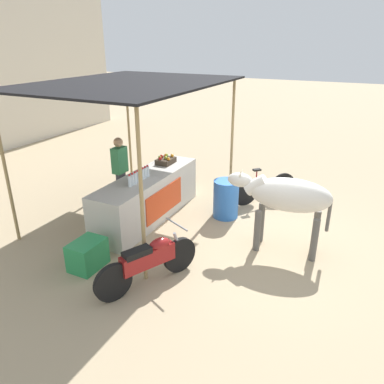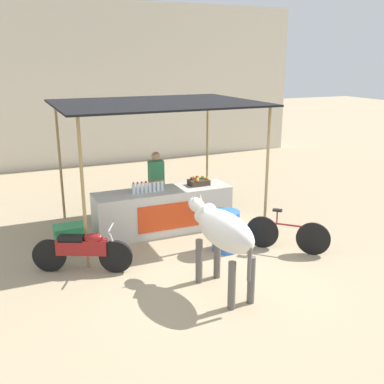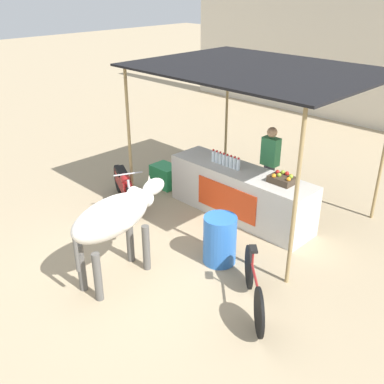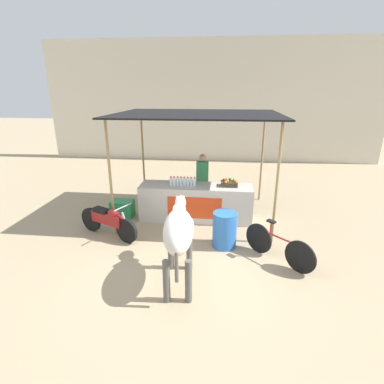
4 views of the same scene
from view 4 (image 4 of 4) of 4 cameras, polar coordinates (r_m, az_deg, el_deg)
The scene contains 12 objects.
ground_plane at distance 6.37m, azimuth -1.22°, elevation -13.12°, with size 60.00×60.00×0.00m, color tan.
building_wall_far at distance 15.00m, azimuth 3.64°, elevation 16.73°, with size 16.00×0.50×5.60m, color beige.
stall_counter at distance 8.12m, azimuth 0.75°, elevation -1.98°, with size 3.00×0.82×0.96m.
stall_awning at distance 7.91m, azimuth 1.04°, elevation 13.95°, with size 4.20×3.20×2.81m.
water_bottle_row at distance 7.92m, azimuth -1.78°, elevation 2.02°, with size 0.70×0.07×0.25m.
fruit_crate at distance 7.96m, azimuth 7.11°, elevation 1.66°, with size 0.44×0.32×0.18m.
vendor_behind_counter at distance 8.70m, azimuth 1.98°, elevation 2.03°, with size 0.34×0.22×1.65m.
cooler_box at distance 8.55m, azimuth -13.10°, elevation -3.13°, with size 0.60×0.44×0.48m, color #268C4C.
water_barrel at distance 6.78m, azimuth 6.23°, elevation -7.17°, with size 0.54×0.54×0.82m, color blue.
cow at distance 5.29m, azimuth -2.52°, elevation -7.43°, with size 0.66×1.84×1.44m.
motorcycle_parked at distance 7.44m, azimuth -15.66°, elevation -5.19°, with size 1.66×0.91×0.90m.
bicycle_leaning at distance 6.46m, azimuth 16.06°, elevation -9.89°, with size 1.22×1.18×0.85m.
Camera 4 is at (0.72, -5.35, 3.39)m, focal length 28.00 mm.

